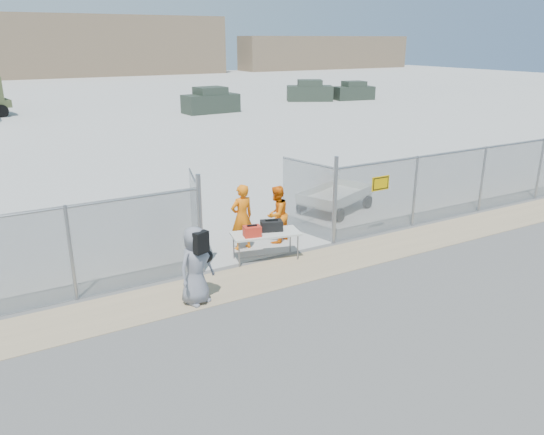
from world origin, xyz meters
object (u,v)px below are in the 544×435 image
folding_table (266,246)px  security_worker_left (242,217)px  visitor (196,266)px  utility_trailer (335,199)px  security_worker_right (277,214)px

folding_table → security_worker_left: security_worker_left is taller
visitor → utility_trailer: (6.52, 3.86, -0.48)m
security_worker_right → utility_trailer: security_worker_right is taller
security_worker_left → security_worker_right: size_ratio=1.12×
folding_table → utility_trailer: (4.05, 2.51, 0.03)m
security_worker_right → security_worker_left: bearing=-27.2°
security_worker_left → utility_trailer: (4.25, 1.53, -0.51)m
security_worker_left → utility_trailer: bearing=-164.9°
security_worker_right → utility_trailer: (3.16, 1.54, -0.42)m
security_worker_left → visitor: 3.25m
security_worker_right → visitor: bearing=7.6°
visitor → utility_trailer: size_ratio=0.53×
security_worker_left → security_worker_right: bearing=175.1°
security_worker_right → utility_trailer: 3.54m
utility_trailer → security_worker_left: bearing=177.7°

